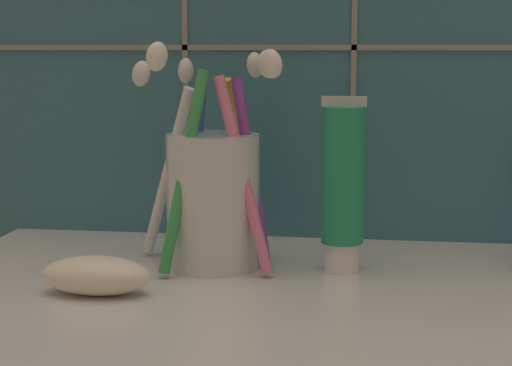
{
  "coord_description": "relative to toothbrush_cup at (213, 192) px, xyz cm",
  "views": [
    {
      "loc": [
        3.77,
        -59.67,
        19.41
      ],
      "look_at": [
        -5.1,
        2.51,
        9.5
      ],
      "focal_mm": 60.0,
      "sensor_mm": 36.0,
      "label": 1
    }
  ],
  "objects": [
    {
      "name": "toothbrush_cup",
      "position": [
        0.0,
        0.0,
        0.0
      ],
      "size": [
        14.28,
        13.15,
        18.11
      ],
      "color": "silver",
      "rests_on": "sink_counter"
    },
    {
      "name": "soap_bar",
      "position": [
        -6.79,
        -9.08,
        -4.67
      ],
      "size": [
        7.9,
        4.1,
        2.77
      ],
      "primitive_type": "ellipsoid",
      "color": "silver",
      "rests_on": "sink_counter"
    },
    {
      "name": "toothpaste_tube",
      "position": [
        10.3,
        -0.13,
        0.77
      ],
      "size": [
        3.48,
        3.32,
        13.79
      ],
      "color": "white",
      "rests_on": "sink_counter"
    },
    {
      "name": "sink_counter",
      "position": [
        9.12,
        -6.4,
        -7.05
      ],
      "size": [
        61.67,
        36.99,
        2.0
      ],
      "primitive_type": "cube",
      "color": "silver",
      "rests_on": "ground"
    }
  ]
}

